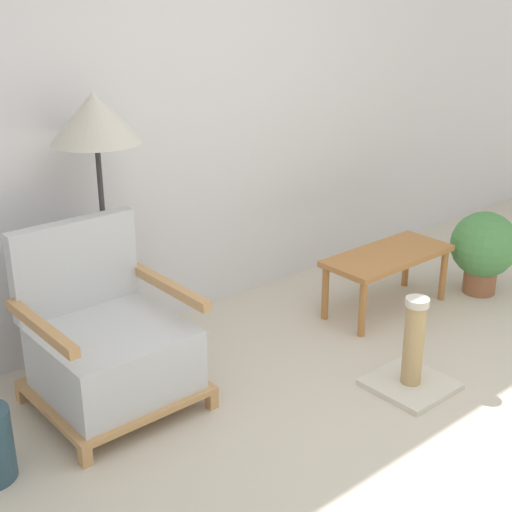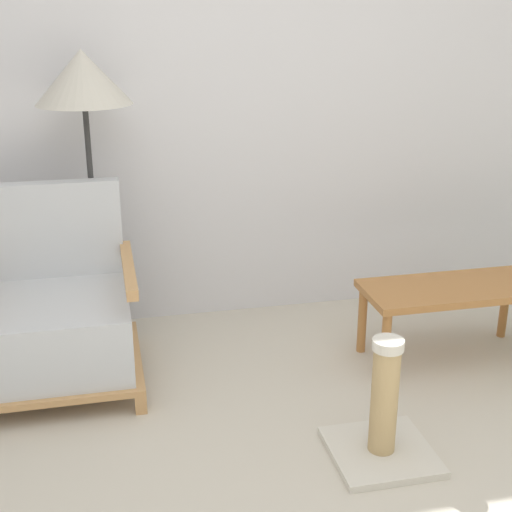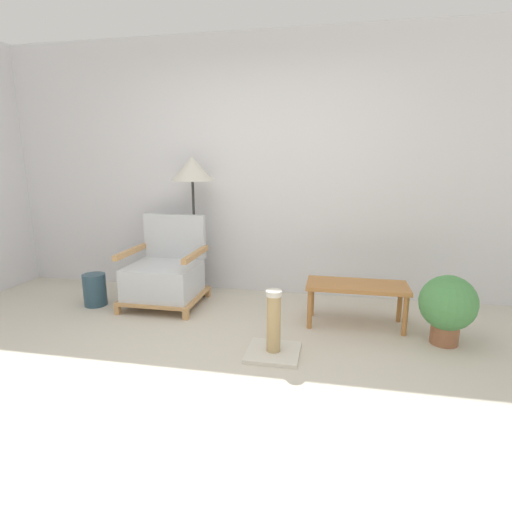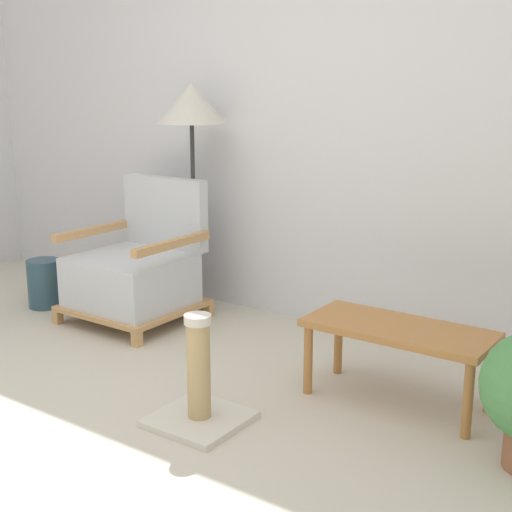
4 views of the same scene
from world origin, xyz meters
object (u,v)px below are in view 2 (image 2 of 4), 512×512
object	(u,v)px
floor_lamp	(83,88)
scratching_post	(383,422)
armchair	(56,319)
coffee_table	(452,296)

from	to	relation	value
floor_lamp	scratching_post	size ratio (longest dim) A/B	2.92
armchair	coffee_table	distance (m)	1.88
armchair	floor_lamp	size ratio (longest dim) A/B	0.60
armchair	scratching_post	distance (m)	1.53
floor_lamp	coffee_table	distance (m)	2.00
floor_lamp	armchair	bearing A→B (deg)	-120.94
armchair	scratching_post	world-z (taller)	armchair
coffee_table	floor_lamp	bearing A→B (deg)	162.73
floor_lamp	scratching_post	world-z (taller)	floor_lamp
armchair	scratching_post	size ratio (longest dim) A/B	1.75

